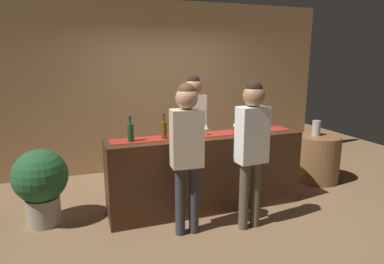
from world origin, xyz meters
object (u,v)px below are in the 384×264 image
wine_glass_near_customer (250,124)px  round_side_table (318,158)px  wine_glass_mid_counter (206,127)px  wine_bottle_amber (164,130)px  wine_bottle_green (131,132)px  customer_sipping (252,140)px  wine_glass_far_end (236,124)px  potted_plant_tall (41,182)px  bartender (193,121)px  customer_browsing (187,144)px  vase_on_side_table (316,128)px

wine_glass_near_customer → round_side_table: size_ratio=0.19×
wine_glass_mid_counter → wine_bottle_amber: bearing=-179.2°
wine_bottle_green → round_side_table: 3.14m
customer_sipping → round_side_table: size_ratio=2.31×
wine_glass_mid_counter → wine_glass_far_end: 0.44m
round_side_table → wine_glass_far_end: bearing=-170.4°
wine_glass_far_end → customer_sipping: (-0.16, -0.72, -0.03)m
wine_bottle_amber → wine_glass_near_customer: size_ratio=2.10×
wine_bottle_green → wine_glass_far_end: (1.40, 0.07, -0.01)m
wine_glass_mid_counter → customer_sipping: customer_sipping is taller
potted_plant_tall → wine_bottle_green: bearing=-13.3°
bartender → wine_bottle_amber: bearing=52.4°
wine_glass_near_customer → customer_browsing: bearing=-152.6°
wine_glass_near_customer → bartender: bearing=134.4°
vase_on_side_table → potted_plant_tall: vase_on_side_table is taller
customer_sipping → vase_on_side_table: customer_sipping is taller
wine_glass_mid_counter → bartender: (0.04, 0.61, -0.03)m
bartender → customer_sipping: (0.24, -1.27, -0.00)m
customer_browsing → round_side_table: 2.75m
wine_bottle_green → wine_glass_near_customer: 1.59m
wine_glass_far_end → wine_glass_near_customer: bearing=-13.0°
potted_plant_tall → wine_glass_mid_counter: bearing=-6.6°
customer_sipping → wine_glass_mid_counter: bearing=109.0°
customer_sipping → potted_plant_tall: (-2.27, 0.89, -0.53)m
wine_bottle_amber → round_side_table: size_ratio=0.41×
wine_glass_far_end → round_side_table: 1.81m
wine_bottle_amber → wine_glass_mid_counter: wine_bottle_amber is taller
round_side_table → customer_sipping: bearing=-151.0°
wine_glass_mid_counter → customer_browsing: bearing=-129.2°
wine_glass_mid_counter → round_side_table: (2.07, 0.33, -0.72)m
wine_glass_near_customer → wine_glass_mid_counter: size_ratio=1.00×
customer_sipping → customer_browsing: bearing=167.3°
wine_glass_far_end → bartender: (-0.39, 0.56, -0.03)m
round_side_table → potted_plant_tall: size_ratio=0.80×
vase_on_side_table → wine_glass_near_customer: bearing=-165.1°
wine_bottle_amber → wine_glass_mid_counter: size_ratio=2.10×
wine_glass_far_end → vase_on_side_table: size_ratio=0.60×
wine_bottle_amber → wine_glass_far_end: bearing=3.6°
bartender → potted_plant_tall: bartender is taller
wine_glass_near_customer → vase_on_side_table: size_ratio=0.60×
wine_bottle_green → round_side_table: (3.03, 0.34, -0.73)m
bartender → round_side_table: 2.16m
wine_bottle_green → wine_glass_far_end: 1.40m
vase_on_side_table → wine_glass_mid_counter: bearing=-169.3°
wine_bottle_green → customer_browsing: size_ratio=0.18×
wine_bottle_amber → potted_plant_tall: wine_bottle_amber is taller
wine_glass_near_customer → bartender: (-0.59, 0.60, -0.03)m
customer_sipping → potted_plant_tall: bearing=154.7°
wine_bottle_amber → wine_glass_mid_counter: (0.56, 0.01, -0.01)m
bartender → wine_glass_mid_counter: bearing=92.5°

